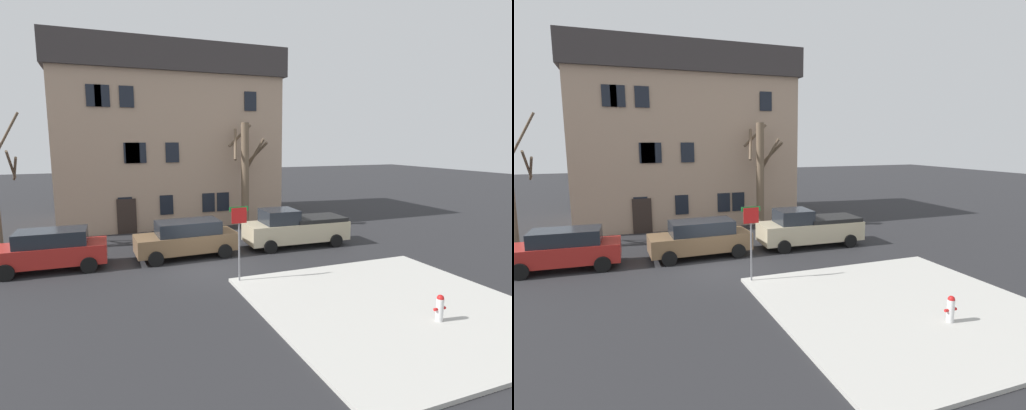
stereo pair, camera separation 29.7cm
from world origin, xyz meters
TOP-DOWN VIEW (x-y plane):
  - ground_plane at (0.00, 0.00)m, footprint 120.00×120.00m
  - sidewalk_slab at (4.68, -6.28)m, footprint 8.69×8.99m
  - building_main at (0.41, 12.64)m, footprint 14.52×8.85m
  - tree_bare_mid at (4.28, 7.03)m, footprint 2.28×2.03m
  - car_red_wagon at (-6.30, 2.39)m, footprint 4.58×2.20m
  - car_brown_wagon at (-0.46, 2.25)m, footprint 4.80×2.21m
  - pickup_truck_beige at (5.30, 2.22)m, footprint 5.49×2.33m
  - fire_hydrant at (5.11, -7.74)m, footprint 0.42×0.22m
  - street_sign_pole at (0.66, -2.13)m, footprint 0.76×0.07m
  - bicycle_leaning at (-6.03, 5.98)m, footprint 1.75×0.06m

SIDE VIEW (x-z plane):
  - ground_plane at x=0.00m, z-range 0.00..0.00m
  - sidewalk_slab at x=4.68m, z-range 0.00..0.12m
  - bicycle_leaning at x=-6.03m, z-range -0.15..0.88m
  - fire_hydrant at x=5.11m, z-range 0.13..0.96m
  - car_red_wagon at x=-6.30m, z-range 0.04..1.79m
  - car_brown_wagon at x=-0.46m, z-range 0.04..1.79m
  - pickup_truck_beige at x=5.30m, z-range -0.03..1.96m
  - street_sign_pole at x=0.66m, z-range 0.60..3.63m
  - tree_bare_mid at x=4.28m, z-range 0.25..6.85m
  - building_main at x=0.41m, z-range 0.07..11.52m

